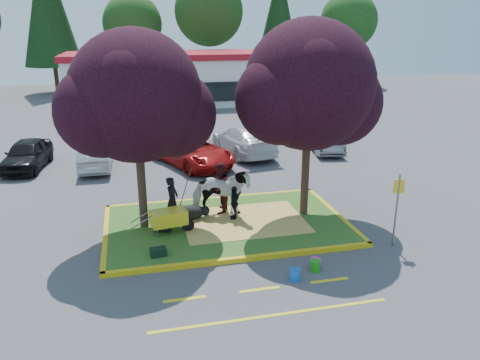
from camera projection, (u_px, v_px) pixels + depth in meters
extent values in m
plane|color=#424244|center=(227.00, 227.00, 16.29)|extent=(90.00, 90.00, 0.00)
cube|color=#2C581B|center=(227.00, 225.00, 16.27)|extent=(8.00, 5.00, 0.15)
cube|color=gold|center=(245.00, 259.00, 13.89)|extent=(8.30, 0.16, 0.15)
cube|color=gold|center=(214.00, 199.00, 18.65)|extent=(8.30, 0.16, 0.15)
cube|color=gold|center=(106.00, 236.00, 15.37)|extent=(0.16, 5.30, 0.15)
cube|color=gold|center=(336.00, 214.00, 17.17)|extent=(0.16, 5.30, 0.15)
cube|color=#DDC55B|center=(244.00, 221.00, 16.38)|extent=(4.20, 3.00, 0.01)
cylinder|color=black|center=(141.00, 177.00, 15.44)|extent=(0.28, 0.28, 3.53)
sphere|color=black|center=(136.00, 96.00, 14.61)|extent=(4.20, 4.20, 4.20)
sphere|color=black|center=(173.00, 114.00, 15.25)|extent=(2.86, 2.86, 2.86)
sphere|color=black|center=(101.00, 111.00, 14.22)|extent=(2.86, 2.86, 2.86)
cylinder|color=black|center=(306.00, 165.00, 16.49)|extent=(0.28, 0.28, 3.70)
sphere|color=black|center=(309.00, 85.00, 15.61)|extent=(4.40, 4.40, 4.40)
sphere|color=black|center=(339.00, 103.00, 16.27)|extent=(2.99, 2.99, 2.99)
sphere|color=black|center=(280.00, 99.00, 15.22)|extent=(2.99, 2.99, 2.99)
cube|color=yellow|center=(185.00, 299.00, 11.98)|extent=(1.10, 0.12, 0.01)
cube|color=yellow|center=(260.00, 289.00, 12.42)|extent=(1.10, 0.12, 0.01)
cube|color=yellow|center=(330.00, 280.00, 12.86)|extent=(1.10, 0.12, 0.01)
cube|color=yellow|center=(273.00, 315.00, 11.31)|extent=(6.00, 0.10, 0.01)
cube|color=silver|center=(184.00, 80.00, 41.95)|extent=(20.00, 8.00, 4.00)
cube|color=maroon|center=(183.00, 55.00, 41.27)|extent=(20.40, 8.40, 0.50)
cube|color=black|center=(190.00, 93.00, 38.40)|extent=(19.00, 0.10, 1.60)
cylinder|color=black|center=(56.00, 74.00, 47.62)|extent=(0.44, 0.44, 3.92)
cone|color=black|center=(47.00, 3.00, 45.51)|extent=(5.60, 5.60, 11.90)
cylinder|color=black|center=(136.00, 75.00, 50.90)|extent=(0.44, 0.44, 3.08)
sphere|color=#143811|center=(132.00, 24.00, 49.24)|extent=(6.16, 6.16, 6.16)
cylinder|color=black|center=(210.00, 71.00, 51.66)|extent=(0.44, 0.44, 3.64)
sphere|color=#143811|center=(209.00, 11.00, 49.69)|extent=(7.28, 7.28, 7.28)
cylinder|color=black|center=(278.00, 70.00, 53.90)|extent=(0.44, 0.44, 3.50)
cone|color=black|center=(279.00, 15.00, 52.01)|extent=(5.00, 5.00, 10.62)
cylinder|color=black|center=(345.00, 70.00, 54.79)|extent=(0.44, 0.44, 3.22)
sphere|color=#143811|center=(349.00, 21.00, 53.05)|extent=(6.44, 6.44, 6.44)
imported|color=white|center=(221.00, 193.00, 16.53)|extent=(2.28, 1.48, 1.78)
ellipsoid|color=black|center=(189.00, 212.00, 16.47)|extent=(1.26, 0.86, 0.50)
imported|color=black|center=(172.00, 200.00, 16.11)|extent=(0.62, 0.70, 1.61)
imported|color=#441318|center=(220.00, 188.00, 16.86)|extent=(0.98, 1.10, 1.87)
imported|color=black|center=(234.00, 203.00, 16.40)|extent=(0.41, 0.75, 1.22)
cylinder|color=black|center=(188.00, 225.00, 15.52)|extent=(0.42, 0.15, 0.41)
cylinder|color=slate|center=(157.00, 233.00, 15.08)|extent=(0.04, 0.04, 0.30)
cylinder|color=slate|center=(156.00, 227.00, 15.55)|extent=(0.04, 0.04, 0.30)
cube|color=gold|center=(169.00, 217.00, 15.28)|extent=(1.26, 0.89, 0.46)
cylinder|color=slate|center=(142.00, 222.00, 14.85)|extent=(0.74, 0.17, 0.38)
cylinder|color=slate|center=(141.00, 216.00, 15.31)|extent=(0.74, 0.17, 0.38)
cube|color=black|center=(163.00, 227.00, 15.54)|extent=(0.57, 0.39, 0.26)
cube|color=black|center=(158.00, 252.00, 13.87)|extent=(0.50, 0.35, 0.25)
cylinder|color=slate|center=(396.00, 211.00, 14.48)|extent=(0.06, 0.06, 2.39)
cube|color=yellow|center=(399.00, 186.00, 14.23)|extent=(0.33, 0.12, 0.43)
cylinder|color=#1C9316|center=(315.00, 266.00, 13.32)|extent=(0.35, 0.35, 0.32)
cylinder|color=#EB349E|center=(315.00, 263.00, 13.48)|extent=(0.35, 0.35, 0.30)
cylinder|color=blue|center=(295.00, 275.00, 12.84)|extent=(0.32, 0.32, 0.33)
imported|color=black|center=(27.00, 154.00, 22.69)|extent=(2.19, 4.36, 1.42)
imported|color=#969A9D|center=(96.00, 155.00, 22.73)|extent=(1.48, 4.11, 1.35)
imported|color=#990E0C|center=(192.00, 151.00, 23.27)|extent=(4.21, 5.74, 1.45)
imported|color=silver|center=(244.00, 139.00, 25.33)|extent=(2.96, 5.64, 1.56)
imported|color=#585A60|center=(324.00, 139.00, 25.90)|extent=(2.09, 4.26, 1.35)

